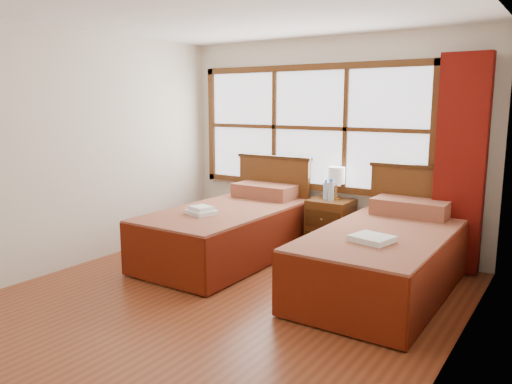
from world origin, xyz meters
The scene contains 15 objects.
floor centered at (0.00, 0.00, 0.00)m, with size 4.50×4.50×0.00m, color brown.
ceiling centered at (0.00, 0.00, 2.60)m, with size 4.50×4.50×0.00m, color white.
wall_back centered at (0.00, 2.25, 1.30)m, with size 4.00×4.00×0.00m, color silver.
wall_left centered at (-2.00, 0.00, 1.30)m, with size 4.50×4.50×0.00m, color silver.
wall_right centered at (2.00, 0.00, 1.30)m, with size 4.50×4.50×0.00m, color silver.
window centered at (-0.25, 2.21, 1.50)m, with size 3.16×0.06×1.56m.
curtain centered at (1.60, 2.11, 1.17)m, with size 0.50×0.16×2.30m, color maroon.
bed_left centered at (-0.72, 1.20, 0.34)m, with size 1.16×2.25×1.13m.
bed_right centered at (1.16, 1.20, 0.35)m, with size 1.16×2.25×1.13m.
nightstand centered at (0.18, 1.99, 0.33)m, with size 0.50×0.49×0.66m.
towels_left centered at (-0.78, 0.72, 0.64)m, with size 0.36×0.33×0.09m.
towels_right centered at (1.19, 0.69, 0.63)m, with size 0.39×0.36×0.05m.
lamp centered at (0.21, 2.09, 0.94)m, with size 0.20×0.20×0.39m.
bottle_near centered at (0.11, 1.99, 0.77)m, with size 0.06×0.06×0.24m.
bottle_far centered at (0.21, 1.94, 0.78)m, with size 0.07×0.07×0.26m.
Camera 1 is at (2.69, -3.41, 1.81)m, focal length 35.00 mm.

